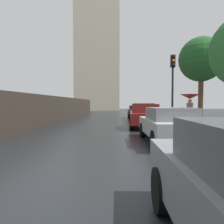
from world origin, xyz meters
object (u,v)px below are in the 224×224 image
pedestrian_with_umbrella_near (190,101)px  car_silver_behind_camera (169,124)px  car_black_mid_road (138,112)px  traffic_light (173,77)px  car_maroon_far_lane (143,112)px  car_red_near_kerb (144,116)px  street_tree_near (201,60)px

pedestrian_with_umbrella_near → car_silver_behind_camera: bearing=-122.4°
car_black_mid_road → traffic_light: bearing=-81.3°
car_maroon_far_lane → car_red_near_kerb: bearing=-95.8°
traffic_light → street_tree_near: street_tree_near is taller
car_maroon_far_lane → pedestrian_with_umbrella_near: pedestrian_with_umbrella_near is taller
car_maroon_far_lane → car_black_mid_road: bearing=89.8°
street_tree_near → traffic_light: bearing=-130.5°
car_black_mid_road → street_tree_near: (4.51, -5.17, 4.19)m
car_black_mid_road → car_maroon_far_lane: bearing=-89.7°
car_red_near_kerb → car_maroon_far_lane: bearing=88.2°
traffic_light → street_tree_near: bearing=49.5°
car_black_mid_road → car_red_near_kerb: bearing=-92.4°
car_maroon_far_lane → pedestrian_with_umbrella_near: (2.30, -5.09, 0.92)m
pedestrian_with_umbrella_near → car_black_mid_road: bearing=99.3°
car_black_mid_road → car_silver_behind_camera: bearing=-90.2°
car_black_mid_road → traffic_light: (1.57, -8.60, 2.46)m
car_black_mid_road → car_maroon_far_lane: car_maroon_far_lane is taller
car_silver_behind_camera → traffic_light: traffic_light is taller
car_red_near_kerb → car_silver_behind_camera: (0.45, -5.12, -0.02)m
street_tree_near → car_maroon_far_lane: bearing=166.7°
car_maroon_far_lane → street_tree_near: street_tree_near is taller
car_red_near_kerb → traffic_light: size_ratio=0.93×
car_black_mid_road → car_silver_behind_camera: size_ratio=0.93×
car_red_near_kerb → pedestrian_with_umbrella_near: (2.55, -0.99, 0.96)m
car_silver_behind_camera → car_maroon_far_lane: size_ratio=0.99×
car_silver_behind_camera → street_tree_near: size_ratio=0.63×
car_maroon_far_lane → street_tree_near: bearing=-15.5°
pedestrian_with_umbrella_near → street_tree_near: size_ratio=0.30×
car_maroon_far_lane → street_tree_near: (4.36, -1.03, 4.10)m
pedestrian_with_umbrella_near → car_maroon_far_lane: bearing=108.8°
car_silver_behind_camera → car_red_near_kerb: bearing=91.5°
car_red_near_kerb → traffic_light: 2.96m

